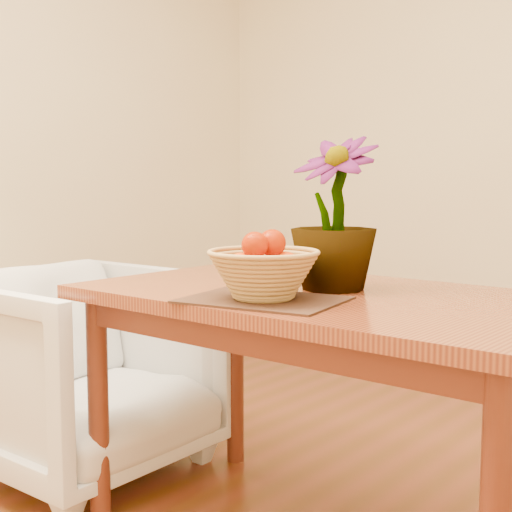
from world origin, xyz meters
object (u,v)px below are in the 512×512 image
Objects in this scene: potted_plant at (334,213)px; armchair at (85,360)px; table at (326,323)px; wicker_basket at (264,276)px.

potted_plant is 1.14m from armchair.
potted_plant is at bearing -83.71° from armchair.
armchair is at bearing -175.13° from table.
table is at bearing 79.87° from wicker_basket.
table is 1.03m from armchair.
armchair is (-0.99, -0.13, -0.56)m from potted_plant.
wicker_basket is at bearing -99.15° from potted_plant.
wicker_basket is 0.67× the size of potted_plant.
armchair is at bearing 171.39° from wicker_basket.
table is 4.78× the size of wicker_basket.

